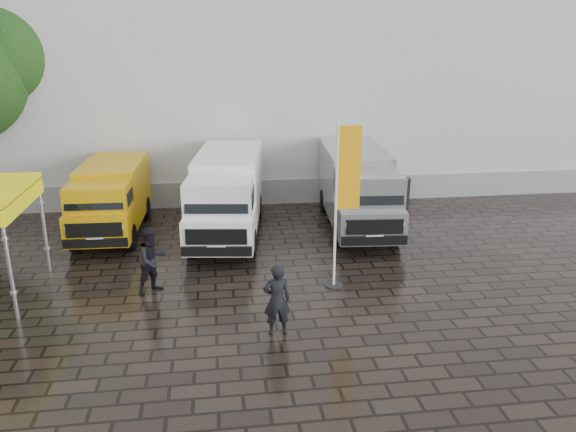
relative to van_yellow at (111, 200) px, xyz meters
name	(u,v)px	position (x,y,z in m)	size (l,w,h in m)	color
ground	(335,284)	(6.73, -5.14, -1.18)	(120.00, 120.00, 0.00)	black
exhibition_hall	(310,46)	(8.73, 10.86, 4.82)	(44.00, 16.00, 12.00)	silver
hall_plinth	(342,189)	(8.73, 2.81, -0.68)	(44.00, 0.15, 1.00)	gray
van_yellow	(111,200)	(0.00, 0.00, 0.00)	(1.96, 5.10, 2.35)	#CE960A
van_white	(227,197)	(3.93, -0.70, 0.18)	(2.08, 6.24, 2.70)	white
van_silver	(357,190)	(8.51, -0.44, 0.16)	(2.06, 6.18, 2.68)	#9EA0A2
flagpole	(343,197)	(6.85, -5.25, 1.35)	(0.88, 0.50, 4.58)	black
wheelie_bin	(402,190)	(11.17, 2.39, -0.68)	(0.60, 0.60, 0.99)	black
person_front	(277,300)	(4.83, -7.61, -0.32)	(0.63, 0.41, 1.72)	black
person_tent	(152,260)	(1.83, -4.95, -0.27)	(0.88, 0.68, 1.81)	black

